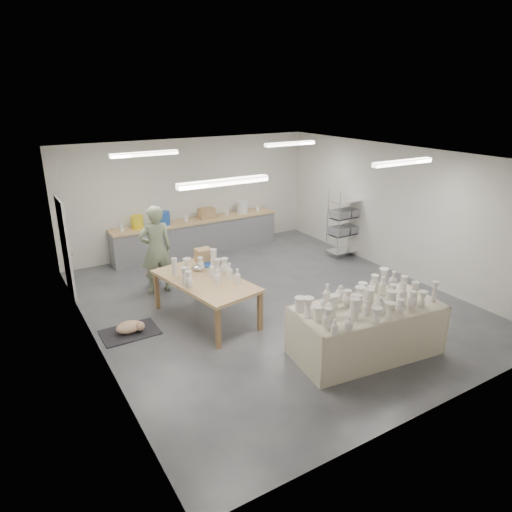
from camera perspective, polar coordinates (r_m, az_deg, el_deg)
room at (r=8.87m, az=1.17°, el=6.32°), size 8.00×8.02×3.00m
back_counter at (r=12.41m, az=-7.38°, el=2.66°), size 4.60×0.60×1.24m
wire_shelf at (r=12.13m, az=11.12°, el=4.16°), size 0.88×0.48×1.80m
drying_table at (r=7.82m, az=13.56°, el=-8.70°), size 2.56×1.45×1.23m
work_table at (r=8.73m, az=-6.34°, el=-2.51°), size 1.46×2.34×1.19m
rug at (r=8.72m, az=-15.49°, el=-9.17°), size 1.00×0.70×0.02m
cat at (r=8.66m, az=-15.38°, el=-8.52°), size 0.56×0.47×0.21m
potter at (r=9.95m, az=-12.39°, el=0.81°), size 0.73×0.50×1.92m
red_stool at (r=10.42m, az=-12.62°, el=-2.23°), size 0.45×0.45×0.33m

